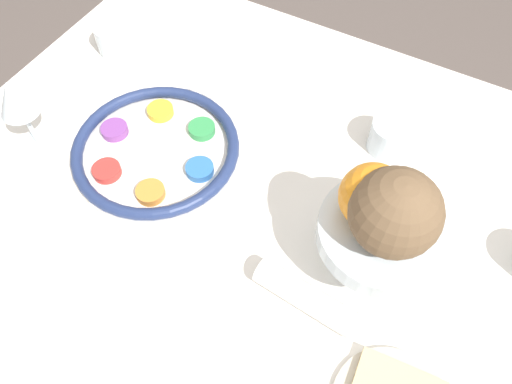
% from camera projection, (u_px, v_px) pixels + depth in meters
% --- Properties ---
extents(ground_plane, '(8.00, 8.00, 0.00)m').
position_uv_depth(ground_plane, '(271.00, 350.00, 1.40)').
color(ground_plane, '#564C47').
extents(dining_table, '(1.20, 0.90, 0.73)m').
position_uv_depth(dining_table, '(275.00, 301.00, 1.09)').
color(dining_table, white).
rests_on(dining_table, ground_plane).
extents(seder_plate, '(0.28, 0.28, 0.03)m').
position_uv_depth(seder_plate, '(156.00, 150.00, 0.84)').
color(seder_plate, silver).
rests_on(seder_plate, dining_table).
extents(wine_glass, '(0.06, 0.06, 0.14)m').
position_uv_depth(wine_glass, '(15.00, 100.00, 0.78)').
color(wine_glass, silver).
rests_on(wine_glass, dining_table).
extents(fruit_stand, '(0.18, 0.18, 0.11)m').
position_uv_depth(fruit_stand, '(382.00, 236.00, 0.67)').
color(fruit_stand, silver).
rests_on(fruit_stand, dining_table).
extents(orange_fruit, '(0.09, 0.09, 0.09)m').
position_uv_depth(orange_fruit, '(373.00, 197.00, 0.62)').
color(orange_fruit, orange).
rests_on(orange_fruit, fruit_stand).
extents(coconut, '(0.11, 0.11, 0.11)m').
position_uv_depth(coconut, '(395.00, 213.00, 0.60)').
color(coconut, brown).
rests_on(coconut, fruit_stand).
extents(napkin_roll, '(0.15, 0.05, 0.04)m').
position_uv_depth(napkin_roll, '(305.00, 296.00, 0.69)').
color(napkin_roll, white).
rests_on(napkin_roll, dining_table).
extents(cup_near, '(0.07, 0.07, 0.06)m').
position_uv_depth(cup_near, '(115.00, 38.00, 0.98)').
color(cup_near, silver).
rests_on(cup_near, dining_table).
extents(cup_mid, '(0.07, 0.07, 0.06)m').
position_uv_depth(cup_mid, '(391.00, 136.00, 0.84)').
color(cup_mid, silver).
rests_on(cup_mid, dining_table).
extents(fork_left, '(0.04, 0.18, 0.01)m').
position_uv_depth(fork_left, '(221.00, 65.00, 0.98)').
color(fork_left, silver).
rests_on(fork_left, dining_table).
extents(fork_right, '(0.04, 0.18, 0.01)m').
position_uv_depth(fork_right, '(234.00, 70.00, 0.97)').
color(fork_right, silver).
rests_on(fork_right, dining_table).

